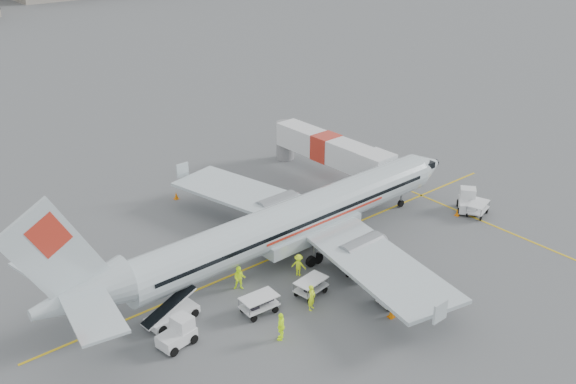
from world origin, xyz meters
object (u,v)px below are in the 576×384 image
at_px(belt_loader, 171,305).
at_px(tug_aft, 176,333).
at_px(tug_mid, 394,293).
at_px(jet_bridge, 326,156).
at_px(tug_fore, 468,201).
at_px(aircraft, 295,194).

bearing_deg(belt_loader, tug_aft, -119.44).
distance_m(tug_mid, tug_aft, 14.41).
bearing_deg(jet_bridge, tug_aft, -153.08).
relative_size(tug_fore, tug_aft, 1.07).
relative_size(belt_loader, tug_mid, 2.18).
distance_m(belt_loader, tug_mid, 14.53).
bearing_deg(aircraft, tug_fore, -15.00).
height_order(jet_bridge, tug_mid, jet_bridge).
distance_m(tug_fore, tug_aft, 28.47).
xyz_separation_m(aircraft, belt_loader, (-11.48, -1.45, -3.77)).
distance_m(jet_bridge, belt_loader, 25.61).
bearing_deg(aircraft, jet_bridge, 37.35).
bearing_deg(tug_mid, belt_loader, 156.79).
distance_m(jet_bridge, tug_fore, 13.98).
bearing_deg(jet_bridge, belt_loader, -156.49).
relative_size(tug_fore, tug_mid, 1.18).
bearing_deg(tug_fore, tug_aft, 140.79).
relative_size(aircraft, belt_loader, 7.97).
height_order(jet_bridge, tug_aft, jet_bridge).
bearing_deg(tug_mid, aircraft, 104.05).
height_order(jet_bridge, belt_loader, jet_bridge).
distance_m(aircraft, tug_fore, 16.94).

